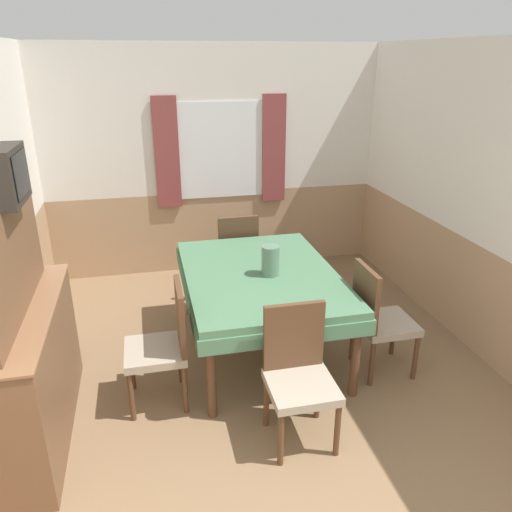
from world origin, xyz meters
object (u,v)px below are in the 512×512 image
dining_table (260,283)px  sideboard (21,346)px  chair_head_window (237,253)px  chair_left_near (164,342)px  chair_head_near (299,371)px  vase (270,261)px  chair_right_near (378,317)px

dining_table → sideboard: 1.90m
chair_head_window → chair_left_near: (-0.85, -1.63, 0.00)m
dining_table → chair_left_near: (-0.85, -0.53, -0.15)m
dining_table → chair_left_near: 1.01m
chair_head_near → sideboard: sideboard is taller
chair_head_near → vase: 1.10m
vase → dining_table: bearing=133.7°
chair_head_window → chair_left_near: size_ratio=1.00×
chair_left_near → chair_right_near: same height
chair_left_near → sideboard: 0.95m
chair_head_near → chair_left_near: bearing=-34.0°
chair_head_near → chair_head_window: same height
chair_head_near → chair_right_near: size_ratio=1.00×
sideboard → vase: (1.84, 0.62, 0.18)m
chair_right_near → dining_table: bearing=-121.9°
chair_right_near → vase: bearing=-120.3°
chair_left_near → chair_head_window: bearing=-27.5°
chair_right_near → sideboard: bearing=-86.5°
sideboard → dining_table: bearing=21.3°
chair_head_window → chair_head_near: bearing=-90.0°
dining_table → chair_head_window: bearing=90.0°
chair_left_near → sideboard: (-0.92, -0.16, 0.19)m
chair_head_near → chair_right_near: same height
sideboard → vase: size_ratio=6.45×
chair_left_near → vase: (0.92, 0.46, 0.38)m
chair_head_window → chair_right_near: same height
chair_head_window → vase: size_ratio=3.71×
chair_head_near → chair_right_near: (0.85, 0.57, 0.00)m
chair_left_near → chair_right_near: 1.70m
dining_table → chair_head_near: 1.11m
chair_right_near → sideboard: 2.63m
chair_head_near → sideboard: bearing=-13.1°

